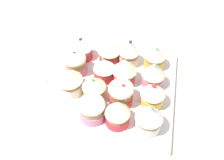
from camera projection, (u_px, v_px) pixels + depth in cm
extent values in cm
cube|color=beige|center=(112.00, 94.00, 76.04)|extent=(180.00, 180.00, 3.00)
cube|color=silver|center=(112.00, 89.00, 74.50)|extent=(32.30, 32.30, 1.20)
cylinder|color=#EFC651|center=(154.00, 63.00, 78.69)|extent=(5.71, 5.71, 2.63)
cylinder|color=#AD7F51|center=(155.00, 58.00, 77.32)|extent=(5.44, 5.44, 1.11)
cone|color=#F4EDC6|center=(156.00, 52.00, 75.84)|extent=(5.77, 5.77, 2.95)
sphere|color=#4CB266|center=(157.00, 49.00, 74.59)|extent=(0.65, 0.65, 0.65)
cylinder|color=white|center=(129.00, 59.00, 79.52)|extent=(5.43, 5.43, 2.71)
cylinder|color=#AD7F51|center=(129.00, 54.00, 78.06)|extent=(5.07, 5.07, 1.31)
cone|color=white|center=(129.00, 47.00, 76.15)|extent=(5.48, 5.48, 3.89)
sphere|color=#333338|center=(130.00, 42.00, 74.73)|extent=(0.91, 0.91, 0.91)
cylinder|color=#D1333D|center=(110.00, 57.00, 80.58)|extent=(5.81, 5.81, 2.31)
cylinder|color=#AD7F51|center=(110.00, 52.00, 79.33)|extent=(5.50, 5.50, 1.10)
cone|color=#F4EDC6|center=(109.00, 46.00, 77.74)|extent=(6.46, 6.46, 3.23)
cylinder|color=#D1333D|center=(83.00, 54.00, 81.38)|extent=(5.29, 5.29, 2.25)
cylinder|color=#AD7F51|center=(83.00, 50.00, 80.13)|extent=(5.00, 5.00, 1.17)
cone|color=white|center=(82.00, 44.00, 78.63)|extent=(5.29, 5.29, 2.93)
sphere|color=#333338|center=(81.00, 39.00, 77.94)|extent=(0.95, 0.95, 0.95)
cylinder|color=pink|center=(152.00, 81.00, 73.91)|extent=(5.63, 5.63, 2.68)
cylinder|color=#AD7F51|center=(153.00, 76.00, 72.54)|extent=(5.16, 5.16, 1.07)
cone|color=#F4EDC6|center=(154.00, 69.00, 70.74)|extent=(5.95, 5.95, 3.85)
sphere|color=#4CB266|center=(156.00, 66.00, 68.99)|extent=(0.61, 0.61, 0.61)
cylinder|color=#D1333D|center=(124.00, 78.00, 74.84)|extent=(5.80, 5.80, 2.40)
cylinder|color=#AD7F51|center=(124.00, 73.00, 73.39)|extent=(5.44, 5.44, 1.57)
cone|color=#F4EDC6|center=(125.00, 65.00, 71.42)|extent=(6.45, 6.45, 3.82)
cylinder|color=#D1333D|center=(105.00, 74.00, 75.64)|extent=(5.63, 5.63, 2.52)
cylinder|color=#AD7F51|center=(104.00, 70.00, 74.35)|extent=(4.99, 4.99, 1.01)
cone|color=white|center=(104.00, 64.00, 72.86)|extent=(5.90, 5.90, 3.08)
sphere|color=#4CB266|center=(103.00, 59.00, 72.17)|extent=(0.69, 0.69, 0.69)
cylinder|color=pink|center=(76.00, 69.00, 77.36)|extent=(5.83, 5.83, 2.24)
cylinder|color=#AD7F51|center=(76.00, 64.00, 75.97)|extent=(5.25, 5.25, 1.56)
ellipsoid|color=#F4EDC6|center=(75.00, 59.00, 74.69)|extent=(5.90, 5.90, 3.28)
sphere|color=#333338|center=(75.00, 53.00, 73.92)|extent=(0.77, 0.77, 0.77)
cylinder|color=#EFC651|center=(152.00, 100.00, 69.58)|extent=(5.48, 5.48, 2.54)
cylinder|color=#AD7F51|center=(153.00, 95.00, 68.23)|extent=(4.86, 4.86, 1.17)
cone|color=white|center=(154.00, 89.00, 66.59)|extent=(5.98, 5.98, 3.29)
sphere|color=red|center=(154.00, 86.00, 65.37)|extent=(1.09, 1.09, 1.09)
cylinder|color=#D1333D|center=(121.00, 99.00, 70.08)|extent=(5.84, 5.84, 2.27)
cylinder|color=#AD7F51|center=(121.00, 94.00, 68.68)|extent=(5.23, 5.23, 1.55)
ellipsoid|color=#F4EDC6|center=(121.00, 89.00, 67.34)|extent=(6.25, 6.25, 3.53)
sphere|color=red|center=(123.00, 86.00, 65.80)|extent=(0.94, 0.94, 0.94)
cylinder|color=#EFC651|center=(94.00, 93.00, 71.00)|extent=(5.45, 5.45, 2.72)
cylinder|color=#AD7F51|center=(94.00, 88.00, 69.57)|extent=(5.02, 5.02, 1.18)
cone|color=#F4EDC6|center=(94.00, 82.00, 68.02)|extent=(5.95, 5.95, 3.05)
sphere|color=#4CB266|center=(93.00, 80.00, 66.69)|extent=(0.74, 0.74, 0.74)
cylinder|color=white|center=(71.00, 87.00, 72.35)|extent=(6.10, 6.10, 2.73)
cylinder|color=#AD7F51|center=(70.00, 82.00, 70.80)|extent=(5.50, 5.50, 1.51)
cone|color=#F4EDC6|center=(69.00, 76.00, 69.16)|extent=(6.73, 6.73, 2.98)
cylinder|color=white|center=(148.00, 125.00, 64.64)|extent=(5.81, 5.81, 2.69)
cylinder|color=#AD7F51|center=(149.00, 119.00, 63.14)|extent=(5.51, 5.51, 1.41)
cone|color=white|center=(150.00, 112.00, 61.22)|extent=(6.29, 6.29, 3.84)
sphere|color=#4CB266|center=(152.00, 109.00, 59.64)|extent=(0.72, 0.72, 0.72)
cylinder|color=#D1333D|center=(117.00, 119.00, 65.83)|extent=(5.61, 5.61, 2.34)
cylinder|color=#AD7F51|center=(117.00, 115.00, 64.46)|extent=(5.18, 5.18, 1.42)
cone|color=#F4EDC6|center=(118.00, 107.00, 62.52)|extent=(5.94, 5.94, 3.87)
cylinder|color=pink|center=(93.00, 114.00, 66.84)|extent=(6.01, 6.01, 2.47)
cylinder|color=#AD7F51|center=(92.00, 109.00, 65.54)|extent=(5.51, 5.51, 1.10)
ellipsoid|color=white|center=(92.00, 104.00, 64.24)|extent=(6.18, 6.18, 4.06)
cube|color=white|center=(30.00, 67.00, 80.57)|extent=(17.38, 16.37, 0.60)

